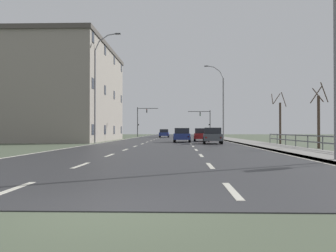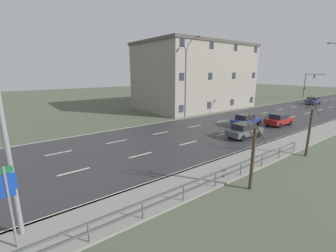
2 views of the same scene
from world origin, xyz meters
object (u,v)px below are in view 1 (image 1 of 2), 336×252
Objects in this scene: car_far_left at (182,135)px; street_lamp_left_bank at (97,89)px; street_lamp_midground at (222,103)px; car_near_right at (201,135)px; brick_building at (57,94)px; street_lamp_foreground at (331,34)px; traffic_signal_left at (141,118)px; traffic_signal_right at (206,119)px; car_distant at (213,136)px; car_far_right at (164,133)px.

street_lamp_left_bank is at bearing -164.99° from car_far_left.
street_lamp_midground is 10.65m from car_near_right.
brick_building reaches higher than car_near_right.
traffic_signal_left is (-14.55, 64.00, -1.07)m from street_lamp_foreground.
car_near_right is at bearing 28.36° from street_lamp_left_bank.
street_lamp_left_bank reaches higher than street_lamp_foreground.
street_lamp_midground is 0.94× the size of street_lamp_left_bank.
traffic_signal_right is at bearing 82.77° from car_far_left.
street_lamp_left_bank is 13.72m from car_near_right.
traffic_signal_left is 33.81m from brick_building.
street_lamp_midground reaches higher than street_lamp_foreground.
street_lamp_foreground is 37.83m from street_lamp_midground.
car_distant is at bearing -10.88° from street_lamp_left_bank.
car_far_right is (-3.17, 28.78, 0.00)m from car_far_left.
car_distant is at bearing -79.33° from car_far_right.
car_distant is (11.87, -2.28, -4.81)m from street_lamp_left_bank.
car_near_right is at bearing 97.06° from car_distant.
car_far_left is (-5.48, -39.07, -2.97)m from traffic_signal_right.
street_lamp_left_bank reaches higher than car_far_right.
car_distant is (-2.96, -17.41, -4.44)m from street_lamp_midground.
car_distant is 1.02× the size of car_far_left.
car_near_right is (-0.56, 8.39, 0.00)m from car_distant.
brick_building is (-12.78, -22.71, 5.18)m from car_far_right.
street_lamp_left_bank reaches higher than traffic_signal_left.
car_far_left is 17.84m from brick_building.
street_lamp_left_bank is at bearing 172.36° from car_distant.
car_far_left is (-2.37, -3.83, 0.00)m from car_near_right.
car_near_right is at bearing -6.96° from brick_building.
traffic_signal_left is at bearing 108.13° from car_distant.
car_near_right is (-3.53, 28.81, -4.42)m from street_lamp_foreground.
traffic_signal_right is at bearing 56.99° from brick_building.
street_lamp_foreground reaches higher than car_far_left.
car_far_right is at bearing 60.62° from brick_building.
brick_building is (-7.01, 8.34, 0.38)m from street_lamp_left_bank.
car_far_right is at bearing -130.07° from traffic_signal_right.
traffic_signal_left is at bearing 119.05° from street_lamp_midground.
traffic_signal_right is at bearing 87.01° from car_near_right.
street_lamp_left_bank reaches higher than street_lamp_midground.
street_lamp_foreground is 0.51× the size of brick_building.
brick_building reaches higher than street_lamp_foreground.
car_far_left is (8.95, 2.27, -4.81)m from street_lamp_left_bank.
car_distant is (-2.56, -43.62, -2.97)m from traffic_signal_right.
street_lamp_foreground is 1.00× the size of street_lamp_midground.
brick_building is (-21.83, -6.79, 0.75)m from street_lamp_midground.
car_near_right is 1.01× the size of car_far_right.
car_distant is at bearing 98.27° from street_lamp_foreground.
street_lamp_midground is at bearing 45.59° from street_lamp_left_bank.
street_lamp_midground is 26.25m from traffic_signal_right.
car_near_right and car_far_left have the same top height.
street_lamp_left_bank is 10.90m from brick_building.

